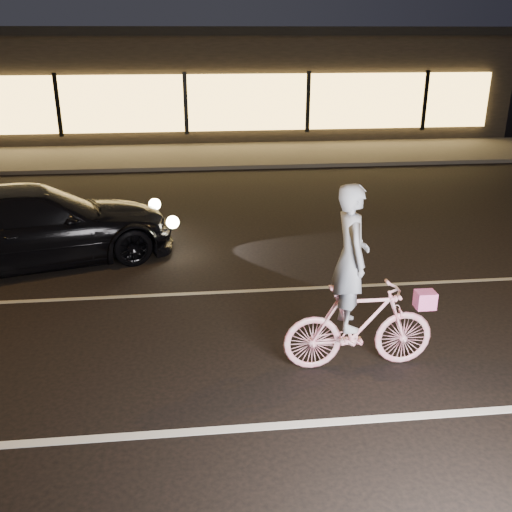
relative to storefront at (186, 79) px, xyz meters
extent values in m
plane|color=black|center=(0.00, -18.97, -2.15)|extent=(90.00, 90.00, 0.00)
cube|color=silver|center=(0.00, -20.47, -2.14)|extent=(60.00, 0.12, 0.01)
cube|color=gray|center=(0.00, -16.97, -2.14)|extent=(60.00, 0.10, 0.01)
cube|color=#383533|center=(0.00, -5.97, -2.09)|extent=(30.00, 4.00, 0.12)
cube|color=black|center=(0.00, 0.03, -0.15)|extent=(25.00, 8.00, 4.00)
cube|color=black|center=(0.00, 0.03, 1.90)|extent=(25.40, 8.40, 0.30)
cube|color=#F9BD57|center=(0.00, -4.07, -0.55)|extent=(23.00, 0.15, 2.00)
cube|color=black|center=(-4.50, -4.15, -0.55)|extent=(0.15, 0.08, 2.20)
cube|color=black|center=(0.00, -4.15, -0.55)|extent=(0.15, 0.08, 2.20)
cube|color=black|center=(4.50, -4.15, -0.55)|extent=(0.15, 0.08, 2.20)
cube|color=black|center=(9.00, -4.15, -0.55)|extent=(0.15, 0.08, 2.20)
imported|color=#F44C78|center=(2.20, -19.38, -1.57)|extent=(1.91, 0.54, 1.15)
imported|color=white|center=(2.03, -19.38, -0.64)|extent=(0.43, 0.66, 1.81)
cube|color=#E94199|center=(3.02, -19.38, -1.25)|extent=(0.24, 0.20, 0.22)
imported|color=black|center=(-2.70, -15.26, -1.43)|extent=(5.35, 3.45, 1.44)
sphere|color=#FFF2BF|center=(-0.63, -13.90, -1.49)|extent=(0.24, 0.24, 0.24)
sphere|color=#FFF2BF|center=(-0.22, -15.16, -1.49)|extent=(0.24, 0.24, 0.24)
camera|label=1|loc=(0.23, -25.51, 1.85)|focal=40.00mm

